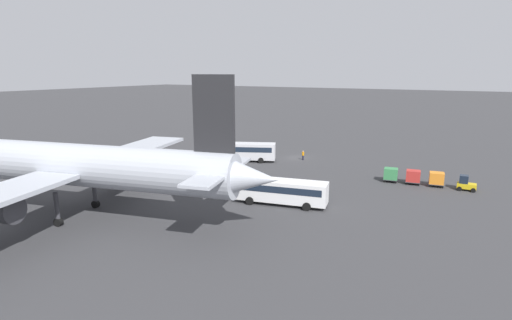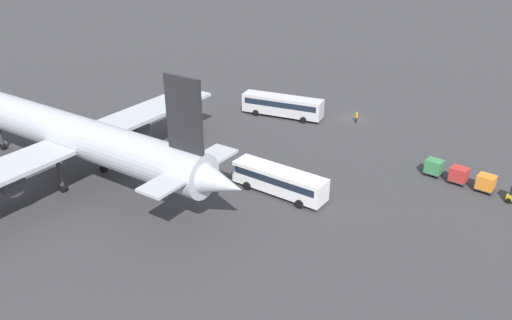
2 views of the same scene
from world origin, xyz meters
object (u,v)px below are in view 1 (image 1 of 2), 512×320
Objects in this scene: cargo_cart_orange at (437,178)px; cargo_cart_red at (413,176)px; baggage_tug at (466,184)px; airplane at (62,165)px; worker_person at (303,155)px; cargo_cart_green at (391,174)px; shuttle_bus_near at (240,150)px; shuttle_bus_far at (281,190)px.

cargo_cart_orange is 1.00× the size of cargo_cart_red.
cargo_cart_red is at bearing 1.17° from baggage_tug.
airplane reaches higher than worker_person.
baggage_tug is 27.72m from worker_person.
airplane is 43.91m from cargo_cart_green.
cargo_cart_orange is at bearing -1.70° from baggage_tug.
baggage_tug is 1.41× the size of worker_person.
worker_person is at bearing -16.47° from baggage_tug.
cargo_cart_orange is at bearing -173.11° from cargo_cart_red.
shuttle_bus_far is at bearing 109.95° from shuttle_bus_near.
cargo_cart_orange is (-15.95, -17.66, -0.64)m from shuttle_bus_far.
cargo_cart_red is 3.09m from cargo_cart_green.
airplane is at bearing 62.41° from shuttle_bus_near.
worker_person is at bearing -84.74° from shuttle_bus_far.
cargo_cart_green is at bearing 156.40° from worker_person.
cargo_cart_green is (-26.77, 1.04, -0.78)m from shuttle_bus_near.
cargo_cart_orange is 1.00× the size of cargo_cart_green.
airplane is 20.20× the size of baggage_tug.
airplane is 51.45m from baggage_tug.
airplane is 22.52× the size of cargo_cart_green.
shuttle_bus_near is at bearing -2.23° from cargo_cart_green.
cargo_cart_orange is at bearing -143.32° from shuttle_bus_far.
airplane reaches higher than cargo_cart_orange.
cargo_cart_green is at bearing 1.54° from baggage_tug.
shuttle_bus_far is at bearing 53.31° from cargo_cart_red.
shuttle_bus_near is (-2.53, -33.40, -3.94)m from airplane.
cargo_cart_green is (9.83, 0.66, 0.25)m from baggage_tug.
airplane is 25.14m from shuttle_bus_far.
cargo_cart_green reaches higher than worker_person.
airplane reaches higher than shuttle_bus_near.
shuttle_bus_near is 32.94m from cargo_cart_orange.
shuttle_bus_near is at bearing -0.73° from cargo_cart_orange.
shuttle_bus_near is at bearing 33.35° from worker_person.
airplane is 48.65m from cargo_cart_orange.
baggage_tug reaches higher than cargo_cart_red.
worker_person is at bearing -23.60° from cargo_cart_green.
shuttle_bus_far is 19.66m from cargo_cart_green.
airplane is at bearing 42.92° from cargo_cart_orange.
airplane is 28.45× the size of worker_person.
cargo_cart_green is (-17.04, 7.44, 0.32)m from worker_person.
cargo_cart_orange is at bearing 156.03° from shuttle_bus_near.
baggage_tug reaches higher than cargo_cart_green.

